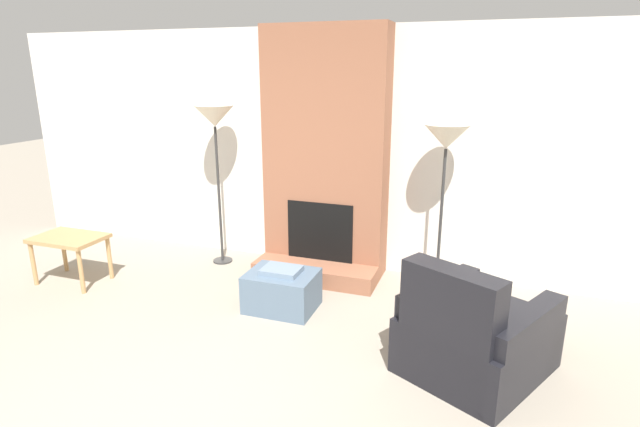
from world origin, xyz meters
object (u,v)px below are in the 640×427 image
(ottoman, at_px, (282,290))
(armchair, at_px, (472,338))
(floor_lamp_right, at_px, (446,143))
(floor_lamp_left, at_px, (215,122))
(side_table, at_px, (69,243))

(ottoman, distance_m, armchair, 1.79)
(floor_lamp_right, bearing_deg, floor_lamp_left, 180.00)
(armchair, height_order, side_table, armchair)
(armchair, bearing_deg, floor_lamp_right, -45.75)
(floor_lamp_left, relative_size, floor_lamp_right, 1.07)
(armchair, bearing_deg, ottoman, 11.79)
(armchair, distance_m, floor_lamp_right, 1.87)
(armchair, relative_size, floor_lamp_right, 0.77)
(ottoman, xyz_separation_m, floor_lamp_left, (-1.13, 0.86, 1.43))
(side_table, xyz_separation_m, floor_lamp_right, (3.64, 1.02, 1.08))
(side_table, bearing_deg, floor_lamp_right, 15.66)
(floor_lamp_left, distance_m, floor_lamp_right, 2.45)
(floor_lamp_left, xyz_separation_m, floor_lamp_right, (2.45, 0.00, -0.11))
(armchair, height_order, floor_lamp_left, floor_lamp_left)
(armchair, relative_size, side_table, 1.83)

